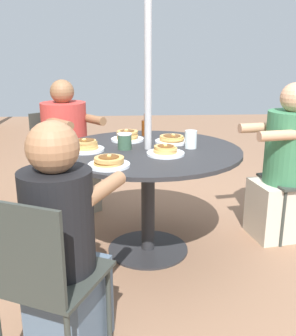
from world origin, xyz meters
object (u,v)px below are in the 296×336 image
patio_table (148,168)px  diner_east (285,170)px  patio_chair_north (41,275)px  patio_chair_south (58,152)px  syrup_bottle (146,127)px  drinking_glass_a (191,139)px  pancake_plate_a (165,151)px  pancake_plate_d (109,162)px  pancake_plate_b (86,146)px  diner_north (63,251)px  coffee_cup (125,141)px  diner_south (68,154)px  pancake_plate_e (127,136)px  pancake_plate_c (172,140)px

patio_table → diner_east: diner_east is taller
patio_chair_north → patio_chair_south: same height
diner_east → syrup_bottle: (0.25, 1.00, 0.28)m
diner_east → syrup_bottle: 1.07m
drinking_glass_a → pancake_plate_a: bearing=131.6°
pancake_plate_d → syrup_bottle: bearing=-16.9°
pancake_plate_b → syrup_bottle: (0.45, -0.41, 0.04)m
diner_north → diner_east: bearing=62.3°
patio_chair_south → pancake_plate_b: size_ratio=3.57×
diner_east → pancake_plate_d: (-0.57, 1.25, 0.24)m
patio_chair_south → coffee_cup: 1.14m
patio_chair_north → diner_east: (1.26, -1.51, 0.04)m
patio_chair_north → drinking_glass_a: bearing=79.0°
patio_chair_south → diner_south: diner_south is taller
pancake_plate_d → pancake_plate_e: pancake_plate_e is taller
pancake_plate_a → pancake_plate_d: bearing=124.8°
patio_table → drinking_glass_a: (0.01, -0.28, 0.19)m
patio_chair_south → syrup_bottle: bearing=107.5°
patio_chair_north → pancake_plate_e: (1.34, -0.36, 0.28)m
pancake_plate_c → pancake_plate_d: bearing=143.5°
pancake_plate_b → pancake_plate_d: (-0.37, -0.16, -0.01)m
pancake_plate_a → diner_south: bearing=37.9°
patio_chair_south → pancake_plate_a: bearing=89.1°
pancake_plate_b → pancake_plate_c: pancake_plate_b is taller
pancake_plate_b → coffee_cup: coffee_cup is taller
patio_chair_north → pancake_plate_e: bearing=99.5°
patio_table → syrup_bottle: 0.47m
patio_chair_north → diner_east: 1.96m
pancake_plate_b → pancake_plate_c: bearing=-71.2°
patio_chair_south → drinking_glass_a: bearing=99.3°
pancake_plate_b → drinking_glass_a: (0.03, -0.69, 0.03)m
patio_table → syrup_bottle: bearing=-1.0°
diner_north → patio_chair_south: diner_north is taller
patio_chair_north → coffee_cup: size_ratio=7.99×
pancake_plate_b → pancake_plate_c: size_ratio=1.00×
pancake_plate_b → patio_table: bearing=-86.3°
pancake_plate_e → pancake_plate_a: bearing=-151.1°
pancake_plate_c → pancake_plate_d: 0.70m
diner_south → pancake_plate_b: diner_south is taller
diner_north → patio_chair_south: 1.89m
coffee_cup → pancake_plate_e: bearing=-4.5°
pancake_plate_a → pancake_plate_d: pancake_plate_a is taller
patio_chair_south → drinking_glass_a: size_ratio=7.17×
patio_table → syrup_bottle: size_ratio=7.37×
pancake_plate_d → pancake_plate_b: bearing=23.6°
pancake_plate_c → diner_north: bearing=151.3°
patio_table → diner_north: size_ratio=1.12×
diner_east → pancake_plate_b: size_ratio=4.89×
diner_north → coffee_cup: bearing=98.3°
pancake_plate_a → pancake_plate_d: (-0.24, 0.34, 0.00)m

